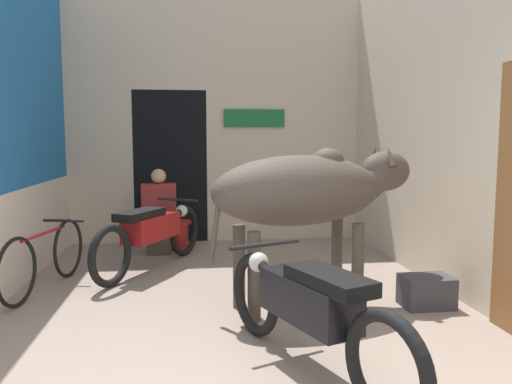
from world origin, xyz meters
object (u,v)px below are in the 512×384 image
bicycle (45,258)px  plastic_stool (180,234)px  cow (309,191)px  motorcycle_far (151,232)px  motorcycle_near (309,307)px  crate (426,291)px  shopkeeper_seated (159,210)px

bicycle → plastic_stool: bearing=52.3°
cow → motorcycle_far: bearing=136.2°
motorcycle_near → bicycle: (-2.19, 2.05, -0.10)m
cow → motorcycle_near: cow is taller
motorcycle_far → bicycle: bearing=-146.0°
motorcycle_near → crate: motorcycle_near is taller
shopkeeper_seated → plastic_stool: (0.26, 0.12, -0.36)m
motorcycle_near → crate: 1.76m
bicycle → plastic_stool: (1.28, 1.65, -0.12)m
plastic_stool → crate: bearing=-49.1°
motorcycle_near → motorcycle_far: 2.97m
bicycle → shopkeeper_seated: (1.02, 1.53, 0.24)m
motorcycle_near → bicycle: motorcycle_near is taller
motorcycle_far → plastic_stool: bearing=73.4°
cow → shopkeeper_seated: cow is taller
shopkeeper_seated → plastic_stool: size_ratio=2.80×
motorcycle_near → bicycle: bearing=136.9°
motorcycle_far → bicycle: 1.19m
motorcycle_far → crate: (2.55, -1.61, -0.30)m
motorcycle_far → shopkeeper_seated: 0.88m
motorcycle_near → shopkeeper_seated: bearing=108.2°
motorcycle_near → crate: bearing=39.3°
cow → motorcycle_far: size_ratio=1.07×
shopkeeper_seated → plastic_stool: shopkeeper_seated is taller
cow → motorcycle_near: size_ratio=1.05×
bicycle → plastic_stool: 2.10m
bicycle → motorcycle_near: bearing=-43.1°
bicycle → plastic_stool: size_ratio=4.03×
bicycle → crate: size_ratio=3.63×
crate → plastic_stool: bearing=130.9°
bicycle → crate: (3.54, -0.95, -0.19)m
bicycle → crate: bicycle is taller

